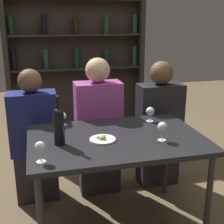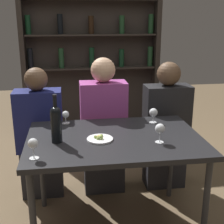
{
  "view_description": "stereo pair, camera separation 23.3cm",
  "coord_description": "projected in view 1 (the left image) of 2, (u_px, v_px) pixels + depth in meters",
  "views": [
    {
      "loc": [
        -0.54,
        -2.03,
        1.6
      ],
      "look_at": [
        0.0,
        0.13,
        0.91
      ],
      "focal_mm": 50.0,
      "sensor_mm": 36.0,
      "label": 1
    },
    {
      "loc": [
        -0.32,
        -2.08,
        1.6
      ],
      "look_at": [
        0.0,
        0.13,
        0.91
      ],
      "focal_mm": 50.0,
      "sensor_mm": 36.0,
      "label": 2
    }
  ],
  "objects": [
    {
      "name": "wine_glass_0",
      "position": [
        40.0,
        147.0,
        1.84
      ],
      "size": [
        0.06,
        0.06,
        0.13
      ],
      "color": "silver",
      "rests_on": "dining_table"
    },
    {
      "name": "seated_person_left",
      "position": [
        35.0,
        141.0,
        2.72
      ],
      "size": [
        0.41,
        0.22,
        1.19
      ],
      "color": "#26262B",
      "rests_on": "ground_plane"
    },
    {
      "name": "seated_person_right",
      "position": [
        159.0,
        128.0,
        2.99
      ],
      "size": [
        0.42,
        0.22,
        1.21
      ],
      "color": "#26262B",
      "rests_on": "ground_plane"
    },
    {
      "name": "wine_glass_1",
      "position": [
        150.0,
        112.0,
        2.57
      ],
      "size": [
        0.07,
        0.07,
        0.12
      ],
      "color": "silver",
      "rests_on": "dining_table"
    },
    {
      "name": "dining_table",
      "position": [
        116.0,
        145.0,
        2.28
      ],
      "size": [
        1.26,
        0.85,
        0.76
      ],
      "color": "black",
      "rests_on": "ground_plane"
    },
    {
      "name": "wine_glass_2",
      "position": [
        63.0,
        117.0,
        2.48
      ],
      "size": [
        0.06,
        0.06,
        0.11
      ],
      "color": "silver",
      "rests_on": "dining_table"
    },
    {
      "name": "seated_person_center",
      "position": [
        98.0,
        131.0,
        2.84
      ],
      "size": [
        0.41,
        0.22,
        1.26
      ],
      "color": "#26262B",
      "rests_on": "ground_plane"
    },
    {
      "name": "food_plate_0",
      "position": [
        103.0,
        139.0,
        2.19
      ],
      "size": [
        0.19,
        0.19,
        0.04
      ],
      "color": "white",
      "rests_on": "dining_table"
    },
    {
      "name": "wine_bottle",
      "position": [
        59.0,
        124.0,
        2.09
      ],
      "size": [
        0.07,
        0.07,
        0.34
      ],
      "color": "black",
      "rests_on": "dining_table"
    },
    {
      "name": "wine_glass_3",
      "position": [
        162.0,
        127.0,
        2.16
      ],
      "size": [
        0.07,
        0.07,
        0.14
      ],
      "color": "silver",
      "rests_on": "dining_table"
    },
    {
      "name": "wine_rack_wall",
      "position": [
        76.0,
        58.0,
        4.05
      ],
      "size": [
        1.78,
        0.21,
        2.06
      ],
      "color": "#28231E",
      "rests_on": "ground_plane"
    }
  ]
}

